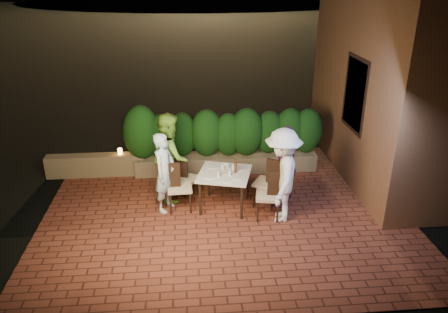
{
  "coord_description": "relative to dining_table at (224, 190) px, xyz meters",
  "views": [
    {
      "loc": [
        -0.68,
        -7.0,
        4.4
      ],
      "look_at": [
        0.0,
        0.7,
        1.05
      ],
      "focal_mm": 35.0,
      "sensor_mm": 36.0,
      "label": 1
    }
  ],
  "objects": [
    {
      "name": "window_frame",
      "position": [
        2.81,
        0.9,
        1.62
      ],
      "size": [
        0.06,
        1.15,
        1.55
      ],
      "primitive_type": "cube",
      "color": "black",
      "rests_on": "building_wall"
    },
    {
      "name": "dining_table",
      "position": [
        0.0,
        0.0,
        0.0
      ],
      "size": [
        1.19,
        1.19,
        0.75
      ],
      "primitive_type": null,
      "rotation": [
        0.0,
        0.0,
        -0.27
      ],
      "color": "white",
      "rests_on": "ground"
    },
    {
      "name": "glass_se",
      "position": [
        0.19,
        0.14,
        0.43
      ],
      "size": [
        0.06,
        0.06,
        0.11
      ],
      "primitive_type": "cylinder",
      "color": "silver",
      "rests_on": "dining_table"
    },
    {
      "name": "chair_right_back",
      "position": [
        0.85,
        0.01,
        0.13
      ],
      "size": [
        0.65,
        0.65,
        1.01
      ],
      "primitive_type": null,
      "rotation": [
        0.0,
        0.0,
        2.59
      ],
      "color": "black",
      "rests_on": "ground"
    },
    {
      "name": "parapet",
      "position": [
        -2.8,
        1.7,
        -0.12
      ],
      "size": [
        2.2,
        0.3,
        0.5
      ],
      "primitive_type": "cube",
      "color": "#796A4D",
      "rests_on": "ground"
    },
    {
      "name": "plate_se",
      "position": [
        0.31,
        0.13,
        0.38
      ],
      "size": [
        0.2,
        0.2,
        0.01
      ],
      "primitive_type": "cylinder",
      "color": "white",
      "rests_on": "dining_table"
    },
    {
      "name": "diner_blue",
      "position": [
        -1.15,
        0.02,
        0.42
      ],
      "size": [
        0.59,
        0.69,
        1.59
      ],
      "primitive_type": "imported",
      "rotation": [
        0.0,
        0.0,
        1.14
      ],
      "color": "#C1E5F9",
      "rests_on": "ground"
    },
    {
      "name": "plate_nw",
      "position": [
        -0.29,
        -0.15,
        0.38
      ],
      "size": [
        0.24,
        0.24,
        0.01
      ],
      "primitive_type": "cylinder",
      "color": "white",
      "rests_on": "dining_table"
    },
    {
      "name": "window_pane",
      "position": [
        2.82,
        0.9,
        1.62
      ],
      "size": [
        0.08,
        1.0,
        1.4
      ],
      "primitive_type": "cube",
      "color": "black",
      "rests_on": "building_wall"
    },
    {
      "name": "diner_purple",
      "position": [
        1.2,
        -0.0,
        0.46
      ],
      "size": [
        0.76,
        1.06,
        1.67
      ],
      "primitive_type": "imported",
      "rotation": [
        0.0,
        0.0,
        -1.98
      ],
      "color": "#6A236B",
      "rests_on": "ground"
    },
    {
      "name": "plate_front",
      "position": [
        -0.0,
        -0.33,
        0.38
      ],
      "size": [
        0.23,
        0.23,
        0.01
      ],
      "primitive_type": "cylinder",
      "color": "white",
      "rests_on": "dining_table"
    },
    {
      "name": "glass_sw",
      "position": [
        -0.02,
        0.15,
        0.43
      ],
      "size": [
        0.06,
        0.06,
        0.11
      ],
      "primitive_type": "cylinder",
      "color": "silver",
      "rests_on": "dining_table"
    },
    {
      "name": "beer_bottle",
      "position": [
        0.21,
        -0.0,
        0.51
      ],
      "size": [
        0.05,
        0.05,
        0.28
      ],
      "primitive_type": null,
      "color": "#54270E",
      "rests_on": "dining_table"
    },
    {
      "name": "building_wall",
      "position": [
        3.6,
        1.4,
        2.12
      ],
      "size": [
        1.6,
        5.0,
        5.0
      ],
      "primitive_type": "cube",
      "color": "brown",
      "rests_on": "ground"
    },
    {
      "name": "hedge",
      "position": [
        0.2,
        1.7,
        0.57
      ],
      "size": [
        4.0,
        0.7,
        1.1
      ],
      "primitive_type": null,
      "color": "#133E11",
      "rests_on": "planter"
    },
    {
      "name": "planter",
      "position": [
        0.2,
        1.7,
        -0.17
      ],
      "size": [
        4.2,
        0.55,
        0.4
      ],
      "primitive_type": "cube",
      "color": "#796A4D",
      "rests_on": "ground"
    },
    {
      "name": "terrace_floor",
      "position": [
        -0.0,
        -0.1,
        -0.45
      ],
      "size": [
        7.0,
        6.0,
        0.15
      ],
      "primitive_type": "cube",
      "color": "brown",
      "rests_on": "ground"
    },
    {
      "name": "ground",
      "position": [
        -0.0,
        -0.6,
        -0.4
      ],
      "size": [
        400.0,
        400.0,
        0.0
      ],
      "primitive_type": "plane",
      "color": "black",
      "rests_on": "ground"
    },
    {
      "name": "plate_ne",
      "position": [
        0.21,
        -0.24,
        0.38
      ],
      "size": [
        0.22,
        0.22,
        0.01
      ],
      "primitive_type": "cylinder",
      "color": "white",
      "rests_on": "dining_table"
    },
    {
      "name": "chair_left_front",
      "position": [
        -0.87,
        -0.01,
        0.12
      ],
      "size": [
        0.48,
        0.48,
        1.0
      ],
      "primitive_type": null,
      "rotation": [
        0.0,
        0.0,
        0.04
      ],
      "color": "black",
      "rests_on": "ground"
    },
    {
      "name": "bowl",
      "position": [
        0.05,
        0.28,
        0.4
      ],
      "size": [
        0.18,
        0.18,
        0.04
      ],
      "primitive_type": "imported",
      "rotation": [
        0.0,
        0.0,
        0.03
      ],
      "color": "white",
      "rests_on": "dining_table"
    },
    {
      "name": "diner_green",
      "position": [
        -1.05,
        0.55,
        0.53
      ],
      "size": [
        0.8,
        0.97,
        1.81
      ],
      "primitive_type": "imported",
      "rotation": [
        0.0,
        0.0,
        1.71
      ],
      "color": "#7BBC3A",
      "rests_on": "ground"
    },
    {
      "name": "hill",
      "position": [
        2.0,
        59.4,
        -4.38
      ],
      "size": [
        52.0,
        40.0,
        22.0
      ],
      "primitive_type": "ellipsoid",
      "color": "black",
      "rests_on": "ground"
    },
    {
      "name": "chair_left_back",
      "position": [
        -0.73,
        0.48,
        0.07
      ],
      "size": [
        0.55,
        0.55,
        0.88
      ],
      "primitive_type": null,
      "rotation": [
        0.0,
        0.0,
        -0.47
      ],
      "color": "black",
      "rests_on": "ground"
    },
    {
      "name": "diner_white",
      "position": [
        1.01,
        -0.53,
        0.53
      ],
      "size": [
        0.94,
        1.3,
        1.8
      ],
      "primitive_type": "imported",
      "rotation": [
        0.0,
        0.0,
        -1.83
      ],
      "color": "white",
      "rests_on": "ground"
    },
    {
      "name": "plate_sw",
      "position": [
        -0.22,
        0.29,
        0.38
      ],
      "size": [
        0.21,
        0.21,
        0.01
      ],
      "primitive_type": "cylinder",
      "color": "white",
      "rests_on": "dining_table"
    },
    {
      "name": "glass_ne",
      "position": [
        0.09,
        -0.13,
        0.43
      ],
      "size": [
        0.06,
        0.06,
        0.11
      ],
      "primitive_type": "cylinder",
      "color": "silver",
      "rests_on": "dining_table"
    },
    {
      "name": "chair_right_front",
      "position": [
        0.78,
        -0.47,
        0.11
      ],
      "size": [
        0.52,
        0.52,
        0.96
      ],
      "primitive_type": null,
      "rotation": [
        0.0,
        0.0,
        2.96
      ],
      "color": "black",
      "rests_on": "ground"
    },
    {
      "name": "parapet_lamp",
      "position": [
        -2.23,
        1.7,
        0.2
      ],
      "size": [
        0.1,
        0.1,
        0.14
      ],
      "primitive_type": "cylinder",
      "color": "orange",
      "rests_on": "parapet"
    },
    {
      "name": "glass_nw",
      "position": [
        -0.13,
        -0.15,
        0.43
      ],
      "size": [
        0.06,
        0.06,
        0.11
      ],
      "primitive_type": "cylinder",
      "color": "silver",
      "rests_on": "dining_table"
    },
    {
      "name": "plate_centre",
      "position": [
        -0.02,
        0.01,
        0.38
      ],
      "size": [
        0.2,
        0.2,
        0.01
      ],
      "primitive_type": "cylinder",
      "color": "white",
      "rests_on": "dining_table"
    }
  ]
}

